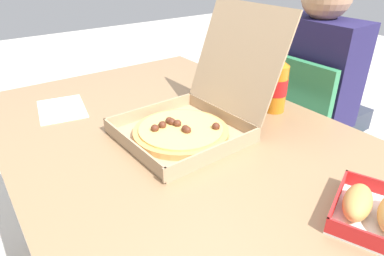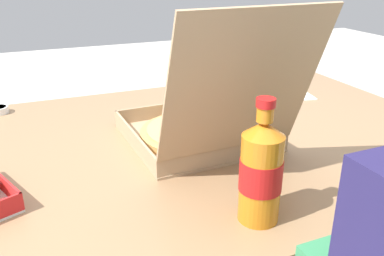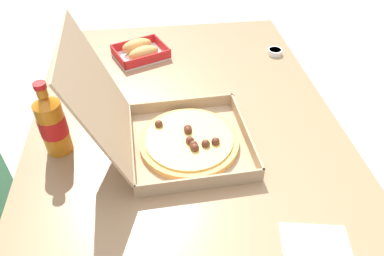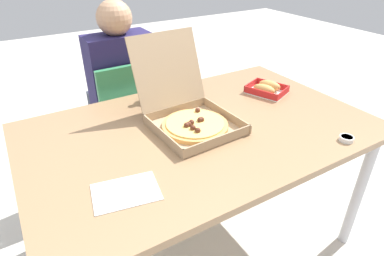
{
  "view_description": "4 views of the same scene",
  "coord_description": "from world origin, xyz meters",
  "px_view_note": "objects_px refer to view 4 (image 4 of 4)",
  "views": [
    {
      "loc": [
        0.7,
        -0.49,
        1.21
      ],
      "look_at": [
        0.01,
        0.01,
        0.75
      ],
      "focal_mm": 31.77,
      "sensor_mm": 36.0,
      "label": 1
    },
    {
      "loc": [
        0.34,
        0.89,
        1.14
      ],
      "look_at": [
        -0.04,
        -0.03,
        0.73
      ],
      "focal_mm": 38.3,
      "sensor_mm": 36.0,
      "label": 2
    },
    {
      "loc": [
        -0.78,
        0.08,
        1.44
      ],
      "look_at": [
        0.0,
        -0.01,
        0.75
      ],
      "focal_mm": 33.95,
      "sensor_mm": 36.0,
      "label": 3
    },
    {
      "loc": [
        -0.66,
        -1.02,
        1.41
      ],
      "look_at": [
        -0.06,
        -0.02,
        0.73
      ],
      "focal_mm": 30.27,
      "sensor_mm": 36.0,
      "label": 4
    }
  ],
  "objects_px": {
    "chair": "(126,115)",
    "pizza_box_open": "(190,115)",
    "bread_side_box": "(267,88)",
    "cola_bottle": "(163,79)",
    "diner_person": "(119,80)",
    "dipping_sauce_cup": "(347,138)",
    "paper_menu": "(126,192)"
  },
  "relations": [
    {
      "from": "diner_person",
      "to": "dipping_sauce_cup",
      "type": "height_order",
      "value": "diner_person"
    },
    {
      "from": "bread_side_box",
      "to": "dipping_sauce_cup",
      "type": "xyz_separation_m",
      "value": [
        -0.05,
        -0.52,
        -0.01
      ]
    },
    {
      "from": "pizza_box_open",
      "to": "bread_side_box",
      "type": "bearing_deg",
      "value": 9.61
    },
    {
      "from": "bread_side_box",
      "to": "cola_bottle",
      "type": "bearing_deg",
      "value": 154.14
    },
    {
      "from": "pizza_box_open",
      "to": "cola_bottle",
      "type": "relative_size",
      "value": 2.06
    },
    {
      "from": "chair",
      "to": "pizza_box_open",
      "type": "xyz_separation_m",
      "value": [
        0.07,
        -0.67,
        0.28
      ]
    },
    {
      "from": "pizza_box_open",
      "to": "diner_person",
      "type": "bearing_deg",
      "value": 95.4
    },
    {
      "from": "pizza_box_open",
      "to": "bread_side_box",
      "type": "height_order",
      "value": "pizza_box_open"
    },
    {
      "from": "chair",
      "to": "dipping_sauce_cup",
      "type": "height_order",
      "value": "chair"
    },
    {
      "from": "chair",
      "to": "cola_bottle",
      "type": "height_order",
      "value": "cola_bottle"
    },
    {
      "from": "paper_menu",
      "to": "cola_bottle",
      "type": "bearing_deg",
      "value": 64.59
    },
    {
      "from": "pizza_box_open",
      "to": "chair",
      "type": "bearing_deg",
      "value": 95.78
    },
    {
      "from": "chair",
      "to": "cola_bottle",
      "type": "distance_m",
      "value": 0.48
    },
    {
      "from": "bread_side_box",
      "to": "dipping_sauce_cup",
      "type": "relative_size",
      "value": 4.15
    },
    {
      "from": "chair",
      "to": "diner_person",
      "type": "distance_m",
      "value": 0.21
    },
    {
      "from": "chair",
      "to": "cola_bottle",
      "type": "relative_size",
      "value": 3.71
    },
    {
      "from": "chair",
      "to": "diner_person",
      "type": "xyz_separation_m",
      "value": [
        -0.0,
        0.06,
        0.21
      ]
    },
    {
      "from": "bread_side_box",
      "to": "pizza_box_open",
      "type": "bearing_deg",
      "value": -170.39
    },
    {
      "from": "chair",
      "to": "paper_menu",
      "type": "height_order",
      "value": "chair"
    },
    {
      "from": "chair",
      "to": "dipping_sauce_cup",
      "type": "relative_size",
      "value": 14.82
    },
    {
      "from": "cola_bottle",
      "to": "paper_menu",
      "type": "relative_size",
      "value": 1.07
    },
    {
      "from": "chair",
      "to": "paper_menu",
      "type": "xyz_separation_m",
      "value": [
        -0.33,
        -0.94,
        0.23
      ]
    },
    {
      "from": "cola_bottle",
      "to": "paper_menu",
      "type": "xyz_separation_m",
      "value": [
        -0.43,
        -0.59,
        -0.09
      ]
    },
    {
      "from": "diner_person",
      "to": "cola_bottle",
      "type": "height_order",
      "value": "diner_person"
    },
    {
      "from": "diner_person",
      "to": "pizza_box_open",
      "type": "relative_size",
      "value": 2.49
    },
    {
      "from": "diner_person",
      "to": "dipping_sauce_cup",
      "type": "distance_m",
      "value": 1.28
    },
    {
      "from": "chair",
      "to": "bread_side_box",
      "type": "distance_m",
      "value": 0.87
    },
    {
      "from": "bread_side_box",
      "to": "cola_bottle",
      "type": "distance_m",
      "value": 0.55
    },
    {
      "from": "chair",
      "to": "bread_side_box",
      "type": "height_order",
      "value": "chair"
    },
    {
      "from": "bread_side_box",
      "to": "dipping_sauce_cup",
      "type": "distance_m",
      "value": 0.52
    },
    {
      "from": "chair",
      "to": "paper_menu",
      "type": "distance_m",
      "value": 1.02
    },
    {
      "from": "dipping_sauce_cup",
      "to": "paper_menu",
      "type": "bearing_deg",
      "value": 169.32
    }
  ]
}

